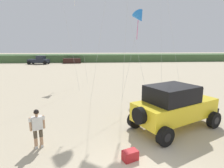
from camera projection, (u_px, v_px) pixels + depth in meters
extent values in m
cube|color=#426038|center=(99.00, 58.00, 51.35)|extent=(90.00, 8.87, 1.86)
cube|color=yellow|center=(175.00, 109.00, 9.37)|extent=(4.76, 3.54, 0.90)
cube|color=yellow|center=(196.00, 98.00, 10.11)|extent=(1.72, 2.00, 0.12)
cube|color=black|center=(172.00, 94.00, 9.02)|extent=(2.83, 2.57, 0.80)
cube|color=black|center=(188.00, 92.00, 9.63)|extent=(0.80, 1.55, 0.72)
cube|color=black|center=(202.00, 107.00, 10.55)|extent=(0.95, 1.72, 0.28)
cylinder|color=black|center=(140.00, 116.00, 8.20)|extent=(0.60, 0.83, 0.77)
cylinder|color=black|center=(181.00, 108.00, 11.23)|extent=(0.89, 0.63, 0.84)
cylinder|color=black|center=(181.00, 108.00, 11.23)|extent=(0.48, 0.45, 0.38)
cylinder|color=black|center=(214.00, 120.00, 9.49)|extent=(0.89, 0.63, 0.84)
cylinder|color=black|center=(214.00, 120.00, 9.49)|extent=(0.48, 0.45, 0.38)
cylinder|color=black|center=(135.00, 120.00, 9.49)|extent=(0.89, 0.63, 0.84)
cylinder|color=black|center=(135.00, 120.00, 9.49)|extent=(0.48, 0.45, 0.38)
cylinder|color=black|center=(165.00, 136.00, 7.75)|extent=(0.89, 0.63, 0.84)
cylinder|color=black|center=(165.00, 136.00, 7.75)|extent=(0.48, 0.45, 0.38)
cylinder|color=tan|center=(36.00, 142.00, 7.60)|extent=(0.14, 0.14, 0.49)
cylinder|color=#4C4233|center=(35.00, 134.00, 7.52)|extent=(0.15, 0.15, 0.36)
cube|color=silver|center=(36.00, 146.00, 7.68)|extent=(0.21, 0.28, 0.10)
cylinder|color=tan|center=(42.00, 141.00, 7.71)|extent=(0.14, 0.14, 0.49)
cylinder|color=#4C4233|center=(41.00, 132.00, 7.63)|extent=(0.15, 0.15, 0.36)
cube|color=silver|center=(42.00, 145.00, 7.78)|extent=(0.21, 0.28, 0.10)
cube|color=silver|center=(37.00, 123.00, 7.48)|extent=(0.47, 0.40, 0.54)
cylinder|color=tan|center=(30.00, 124.00, 7.36)|extent=(0.09, 0.09, 0.56)
cylinder|color=silver|center=(30.00, 120.00, 7.32)|extent=(0.11, 0.11, 0.16)
cylinder|color=tan|center=(44.00, 122.00, 7.61)|extent=(0.09, 0.09, 0.56)
cylinder|color=silver|center=(43.00, 118.00, 7.57)|extent=(0.11, 0.11, 0.16)
cylinder|color=tan|center=(37.00, 116.00, 7.42)|extent=(0.10, 0.10, 0.08)
sphere|color=tan|center=(36.00, 112.00, 7.39)|extent=(0.21, 0.21, 0.21)
sphere|color=black|center=(36.00, 112.00, 7.37)|extent=(0.21, 0.21, 0.21)
cube|color=#B21E23|center=(130.00, 155.00, 6.81)|extent=(0.65, 0.54, 0.38)
cube|color=#1E232D|center=(39.00, 61.00, 42.59)|extent=(4.80, 2.46, 0.76)
cube|color=#1E232D|center=(41.00, 57.00, 42.41)|extent=(1.81, 1.99, 0.84)
cylinder|color=black|center=(48.00, 62.00, 43.63)|extent=(0.79, 0.35, 0.76)
cylinder|color=black|center=(45.00, 63.00, 41.58)|extent=(0.79, 0.35, 0.76)
cylinder|color=black|center=(33.00, 62.00, 43.77)|extent=(0.79, 0.35, 0.76)
cylinder|color=black|center=(29.00, 63.00, 41.71)|extent=(0.79, 0.35, 0.76)
cube|color=black|center=(72.00, 61.00, 44.93)|extent=(4.34, 2.08, 1.20)
cylinder|color=silver|center=(161.00, 23.00, 17.26)|extent=(1.07, 5.20, 12.41)
cylinder|color=silver|center=(126.00, 2.00, 14.72)|extent=(2.90, 5.47, 15.09)
cylinder|color=silver|center=(81.00, 36.00, 20.99)|extent=(1.29, 3.35, 10.45)
cylinder|color=silver|center=(105.00, 8.00, 14.37)|extent=(2.42, 3.04, 14.04)
cylinder|color=silver|center=(65.00, 13.00, 16.64)|extent=(2.34, 1.67, 14.04)
cone|color=blue|center=(139.00, 17.00, 15.99)|extent=(1.53, 1.61, 1.42)
cylinder|color=#E04C93|center=(137.00, 30.00, 16.19)|extent=(0.05, 0.36, 1.61)
cylinder|color=silver|center=(131.00, 56.00, 15.45)|extent=(1.80, 2.32, 6.57)
cylinder|color=silver|center=(127.00, 9.00, 13.87)|extent=(1.21, 3.62, 13.76)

